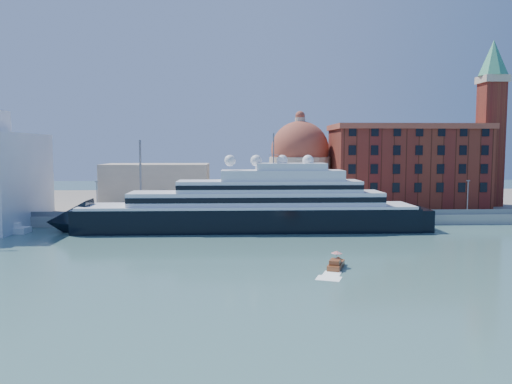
{
  "coord_description": "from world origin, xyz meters",
  "views": [
    {
      "loc": [
        2.73,
        -88.52,
        18.42
      ],
      "look_at": [
        7.33,
        18.0,
        9.14
      ],
      "focal_mm": 35.0,
      "sensor_mm": 36.0,
      "label": 1
    }
  ],
  "objects": [
    {
      "name": "quay_fence",
      "position": [
        0.0,
        29.5,
        3.1
      ],
      "size": [
        180.0,
        0.1,
        1.2
      ],
      "primitive_type": "cube",
      "color": "slate",
      "rests_on": "quay"
    },
    {
      "name": "superyacht",
      "position": [
        3.31,
        23.0,
        4.42
      ],
      "size": [
        85.64,
        11.87,
        25.59
      ],
      "color": "black",
      "rests_on": "ground"
    },
    {
      "name": "campanile",
      "position": [
        76.0,
        52.0,
        28.76
      ],
      "size": [
        8.4,
        8.4,
        47.0
      ],
      "color": "maroon",
      "rests_on": "land"
    },
    {
      "name": "warehouse",
      "position": [
        52.0,
        52.0,
        13.79
      ],
      "size": [
        43.0,
        19.0,
        23.25
      ],
      "color": "maroon",
      "rests_on": "land"
    },
    {
      "name": "ground",
      "position": [
        0.0,
        0.0,
        0.0
      ],
      "size": [
        400.0,
        400.0,
        0.0
      ],
      "primitive_type": "plane",
      "color": "#3B6762",
      "rests_on": "ground"
    },
    {
      "name": "water_taxi",
      "position": [
        18.35,
        -13.37,
        0.65
      ],
      "size": [
        3.78,
        6.02,
        2.71
      ],
      "rotation": [
        0.0,
        0.0,
        -0.36
      ],
      "color": "brown",
      "rests_on": "ground"
    },
    {
      "name": "service_barge",
      "position": [
        -47.72,
        21.55,
        0.72
      ],
      "size": [
        11.35,
        4.52,
        2.5
      ],
      "rotation": [
        0.0,
        0.0,
        -0.08
      ],
      "color": "white",
      "rests_on": "ground"
    },
    {
      "name": "church",
      "position": [
        6.39,
        57.72,
        10.91
      ],
      "size": [
        66.0,
        18.0,
        25.5
      ],
      "color": "beige",
      "rests_on": "land"
    },
    {
      "name": "land",
      "position": [
        0.0,
        75.0,
        1.0
      ],
      "size": [
        260.0,
        72.0,
        2.0
      ],
      "primitive_type": "cube",
      "color": "slate",
      "rests_on": "ground"
    },
    {
      "name": "lamp_posts",
      "position": [
        -12.67,
        32.27,
        9.84
      ],
      "size": [
        120.8,
        2.4,
        18.0
      ],
      "color": "slate",
      "rests_on": "quay"
    },
    {
      "name": "quay",
      "position": [
        0.0,
        34.0,
        1.25
      ],
      "size": [
        180.0,
        10.0,
        2.5
      ],
      "primitive_type": "cube",
      "color": "gray",
      "rests_on": "ground"
    }
  ]
}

